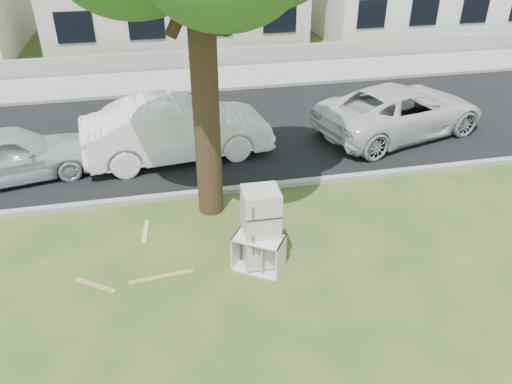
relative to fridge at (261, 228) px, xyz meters
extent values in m
plane|color=#2F4518|center=(-0.27, 0.23, -0.79)|extent=(120.00, 120.00, 0.00)
cube|color=black|center=(-0.27, 6.23, -0.78)|extent=(120.00, 7.00, 0.01)
cube|color=gray|center=(-0.27, 2.68, -0.79)|extent=(120.00, 0.18, 0.12)
cube|color=gray|center=(-0.27, 9.78, -0.79)|extent=(120.00, 0.18, 0.12)
cube|color=gray|center=(-0.27, 11.23, -0.78)|extent=(120.00, 2.80, 0.01)
cube|color=gray|center=(-0.27, 12.83, -0.44)|extent=(120.00, 0.15, 0.70)
cylinder|color=black|center=(-0.67, 2.03, 1.81)|extent=(0.54, 0.54, 5.20)
cube|color=silver|center=(0.00, 0.00, 0.00)|extent=(0.66, 0.61, 1.57)
cube|color=white|center=(-0.07, -0.15, -0.44)|extent=(1.05, 0.95, 0.69)
cube|color=#A0854D|center=(-1.87, -0.06, -0.77)|extent=(1.17, 0.21, 0.02)
cube|color=tan|center=(-3.03, -0.05, -0.78)|extent=(0.75, 0.55, 0.02)
cube|color=tan|center=(-2.12, 1.46, -0.77)|extent=(0.18, 0.81, 0.02)
imported|color=white|center=(-1.15, 4.80, 0.01)|extent=(5.00, 2.25, 1.59)
imported|color=silver|center=(5.22, 5.01, -0.08)|extent=(5.53, 3.66, 1.41)
imported|color=silver|center=(-5.19, 4.43, -0.12)|extent=(4.11, 2.30, 1.32)
camera|label=1|loc=(-1.65, -7.29, 5.18)|focal=35.00mm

